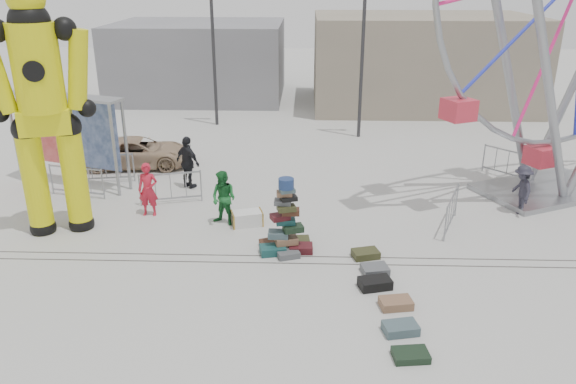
{
  "coord_description": "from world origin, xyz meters",
  "views": [
    {
      "loc": [
        0.52,
        -12.63,
        7.31
      ],
      "look_at": [
        0.02,
        2.66,
        1.24
      ],
      "focal_mm": 35.0,
      "sensor_mm": 36.0,
      "label": 1
    }
  ],
  "objects_px": {
    "steamer_trunk": "(247,218)",
    "barricade_dummy_b": "(106,168)",
    "barricade_wheel_front": "(451,211)",
    "pedestrian_grey": "(522,189)",
    "lamp_post_right": "(365,39)",
    "barricade_dummy_a": "(77,182)",
    "pedestrian_green": "(224,198)",
    "barricade_dummy_c": "(171,188)",
    "pedestrian_black": "(188,162)",
    "barricade_wheel_back": "(508,164)",
    "parked_suv": "(139,152)",
    "lamp_post_left": "(215,33)",
    "banner_scaffold": "(66,118)",
    "suitcase_tower": "(286,230)",
    "crash_test_dummy": "(43,103)",
    "pedestrian_red": "(148,190)"
  },
  "relations": [
    {
      "from": "barricade_dummy_c",
      "to": "pedestrian_grey",
      "type": "xyz_separation_m",
      "value": [
        11.37,
        -0.4,
        0.25
      ]
    },
    {
      "from": "barricade_wheel_back",
      "to": "parked_suv",
      "type": "height_order",
      "value": "parked_suv"
    },
    {
      "from": "barricade_wheel_front",
      "to": "pedestrian_green",
      "type": "relative_size",
      "value": 1.17
    },
    {
      "from": "pedestrian_red",
      "to": "pedestrian_green",
      "type": "distance_m",
      "value": 2.56
    },
    {
      "from": "crash_test_dummy",
      "to": "barricade_wheel_front",
      "type": "relative_size",
      "value": 3.68
    },
    {
      "from": "barricade_wheel_front",
      "to": "pedestrian_black",
      "type": "xyz_separation_m",
      "value": [
        -8.58,
        3.14,
        0.4
      ]
    },
    {
      "from": "pedestrian_red",
      "to": "lamp_post_right",
      "type": "bearing_deg",
      "value": 51.36
    },
    {
      "from": "suitcase_tower",
      "to": "pedestrian_black",
      "type": "xyz_separation_m",
      "value": [
        -3.65,
        4.74,
        0.35
      ]
    },
    {
      "from": "lamp_post_left",
      "to": "lamp_post_right",
      "type": "bearing_deg",
      "value": -15.95
    },
    {
      "from": "pedestrian_red",
      "to": "pedestrian_black",
      "type": "bearing_deg",
      "value": 72.68
    },
    {
      "from": "crash_test_dummy",
      "to": "lamp_post_right",
      "type": "bearing_deg",
      "value": 29.44
    },
    {
      "from": "lamp_post_right",
      "to": "barricade_dummy_a",
      "type": "bearing_deg",
      "value": -142.89
    },
    {
      "from": "barricade_wheel_back",
      "to": "pedestrian_red",
      "type": "relative_size",
      "value": 1.16
    },
    {
      "from": "lamp_post_right",
      "to": "pedestrian_green",
      "type": "xyz_separation_m",
      "value": [
        -5.04,
        -9.94,
        -3.63
      ]
    },
    {
      "from": "lamp_post_left",
      "to": "pedestrian_red",
      "type": "bearing_deg",
      "value": -92.65
    },
    {
      "from": "steamer_trunk",
      "to": "barricade_dummy_c",
      "type": "relative_size",
      "value": 0.46
    },
    {
      "from": "barricade_dummy_c",
      "to": "barricade_wheel_front",
      "type": "relative_size",
      "value": 1.0
    },
    {
      "from": "suitcase_tower",
      "to": "pedestrian_green",
      "type": "xyz_separation_m",
      "value": [
        -1.95,
        1.67,
        0.25
      ]
    },
    {
      "from": "steamer_trunk",
      "to": "barricade_dummy_b",
      "type": "bearing_deg",
      "value": 131.53
    },
    {
      "from": "banner_scaffold",
      "to": "barricade_wheel_back",
      "type": "distance_m",
      "value": 16.15
    },
    {
      "from": "barricade_dummy_a",
      "to": "parked_suv",
      "type": "relative_size",
      "value": 0.48
    },
    {
      "from": "pedestrian_green",
      "to": "banner_scaffold",
      "type": "bearing_deg",
      "value": 179.04
    },
    {
      "from": "barricade_dummy_a",
      "to": "barricade_dummy_b",
      "type": "height_order",
      "value": "same"
    },
    {
      "from": "crash_test_dummy",
      "to": "banner_scaffold",
      "type": "xyz_separation_m",
      "value": [
        -1.11,
        3.81,
        -1.39
      ]
    },
    {
      "from": "suitcase_tower",
      "to": "barricade_wheel_back",
      "type": "relative_size",
      "value": 1.07
    },
    {
      "from": "barricade_wheel_back",
      "to": "crash_test_dummy",
      "type": "bearing_deg",
      "value": -114.28
    },
    {
      "from": "crash_test_dummy",
      "to": "pedestrian_grey",
      "type": "xyz_separation_m",
      "value": [
        14.19,
        1.77,
        -3.08
      ]
    },
    {
      "from": "crash_test_dummy",
      "to": "barricade_wheel_front",
      "type": "distance_m",
      "value": 12.18
    },
    {
      "from": "pedestrian_green",
      "to": "pedestrian_grey",
      "type": "xyz_separation_m",
      "value": [
        9.37,
        1.18,
        -0.05
      ]
    },
    {
      "from": "banner_scaffold",
      "to": "barricade_wheel_front",
      "type": "height_order",
      "value": "banner_scaffold"
    },
    {
      "from": "pedestrian_grey",
      "to": "lamp_post_left",
      "type": "bearing_deg",
      "value": -137.43
    },
    {
      "from": "barricade_dummy_c",
      "to": "barricade_wheel_back",
      "type": "relative_size",
      "value": 1.0
    },
    {
      "from": "banner_scaffold",
      "to": "barricade_wheel_back",
      "type": "height_order",
      "value": "banner_scaffold"
    },
    {
      "from": "crash_test_dummy",
      "to": "pedestrian_green",
      "type": "bearing_deg",
      "value": -10.47
    },
    {
      "from": "steamer_trunk",
      "to": "banner_scaffold",
      "type": "bearing_deg",
      "value": 137.67
    },
    {
      "from": "crash_test_dummy",
      "to": "pedestrian_green",
      "type": "height_order",
      "value": "crash_test_dummy"
    },
    {
      "from": "lamp_post_right",
      "to": "banner_scaffold",
      "type": "relative_size",
      "value": 1.75
    },
    {
      "from": "lamp_post_right",
      "to": "crash_test_dummy",
      "type": "relative_size",
      "value": 1.09
    },
    {
      "from": "pedestrian_grey",
      "to": "pedestrian_red",
      "type": "bearing_deg",
      "value": -91.12
    },
    {
      "from": "banner_scaffold",
      "to": "barricade_dummy_a",
      "type": "bearing_deg",
      "value": -44.83
    },
    {
      "from": "banner_scaffold",
      "to": "pedestrian_red",
      "type": "xyz_separation_m",
      "value": [
        3.46,
        -2.62,
        -1.62
      ]
    },
    {
      "from": "crash_test_dummy",
      "to": "pedestrian_green",
      "type": "xyz_separation_m",
      "value": [
        4.82,
        0.59,
        -3.02
      ]
    },
    {
      "from": "suitcase_tower",
      "to": "barricade_dummy_c",
      "type": "relative_size",
      "value": 1.07
    },
    {
      "from": "lamp_post_left",
      "to": "barricade_wheel_back",
      "type": "bearing_deg",
      "value": -31.86
    },
    {
      "from": "lamp_post_right",
      "to": "lamp_post_left",
      "type": "height_order",
      "value": "same"
    },
    {
      "from": "barricade_dummy_b",
      "to": "parked_suv",
      "type": "xyz_separation_m",
      "value": [
        0.7,
        1.89,
        0.03
      ]
    },
    {
      "from": "barricade_wheel_front",
      "to": "barricade_dummy_a",
      "type": "bearing_deg",
      "value": 102.56
    },
    {
      "from": "banner_scaffold",
      "to": "steamer_trunk",
      "type": "height_order",
      "value": "banner_scaffold"
    },
    {
      "from": "steamer_trunk",
      "to": "parked_suv",
      "type": "xyz_separation_m",
      "value": [
        -4.85,
        5.42,
        0.36
      ]
    },
    {
      "from": "barricade_wheel_front",
      "to": "pedestrian_grey",
      "type": "bearing_deg",
      "value": -40.8
    }
  ]
}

